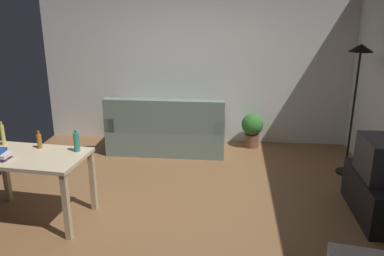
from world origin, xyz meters
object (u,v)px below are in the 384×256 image
(bottle_amber, at_px, (39,141))
(couch, at_px, (167,133))
(tv, at_px, (382,158))
(potted_plant, at_px, (252,128))
(bottle_squat, at_px, (3,135))
(bottle_tall, at_px, (77,142))
(torchiere_lamp, at_px, (358,74))
(desk, at_px, (30,164))
(tv_stand, at_px, (375,196))

(bottle_amber, bearing_deg, couch, 61.16)
(tv, xyz_separation_m, potted_plant, (-1.29, 2.11, -0.37))
(tv, distance_m, bottle_squat, 4.24)
(tv, relative_size, bottle_tall, 2.40)
(torchiere_lamp, height_order, desk, torchiere_lamp)
(desk, distance_m, bottle_tall, 0.55)
(tv_stand, xyz_separation_m, bottle_amber, (-3.77, -0.22, 0.61))
(tv_stand, relative_size, torchiere_lamp, 0.61)
(couch, bearing_deg, desk, 63.06)
(torchiere_lamp, bearing_deg, potted_plant, 143.75)
(tv_stand, xyz_separation_m, desk, (-3.80, -0.43, 0.41))
(couch, xyz_separation_m, potted_plant, (1.38, 0.31, 0.02))
(tv, xyz_separation_m, torchiere_lamp, (-0.00, 1.17, 0.71))
(torchiere_lamp, relative_size, bottle_amber, 8.89)
(torchiere_lamp, height_order, bottle_squat, torchiere_lamp)
(bottle_amber, height_order, bottle_tall, bottle_tall)
(potted_plant, relative_size, bottle_squat, 2.06)
(tv, bearing_deg, torchiere_lamp, 0.17)
(tv_stand, height_order, torchiere_lamp, torchiere_lamp)
(tv_stand, relative_size, bottle_tall, 4.40)
(bottle_amber, bearing_deg, desk, -96.34)
(tv, xyz_separation_m, desk, (-3.80, -0.43, -0.05))
(bottle_tall, bearing_deg, desk, -161.31)
(couch, height_order, potted_plant, couch)
(potted_plant, bearing_deg, tv_stand, -58.71)
(couch, xyz_separation_m, bottle_squat, (-1.57, -1.96, 0.58))
(tv, relative_size, torchiere_lamp, 0.33)
(torchiere_lamp, distance_m, bottle_amber, 4.06)
(bottle_squat, height_order, bottle_tall, bottle_squat)
(torchiere_lamp, xyz_separation_m, bottle_tall, (-3.32, -1.44, -0.54))
(tv_stand, distance_m, potted_plant, 2.47)
(tv_stand, distance_m, bottle_tall, 3.39)
(couch, height_order, torchiere_lamp, torchiere_lamp)
(couch, distance_m, torchiere_lamp, 2.95)
(desk, relative_size, bottle_amber, 6.18)
(couch, relative_size, bottle_squat, 6.71)
(desk, xyz_separation_m, bottle_squat, (-0.44, 0.28, 0.23))
(tv_stand, relative_size, bottle_squat, 3.98)
(bottle_squat, bearing_deg, potted_plant, 37.59)
(torchiere_lamp, distance_m, bottle_squat, 4.47)
(potted_plant, xyz_separation_m, bottle_amber, (-2.49, -2.33, 0.52))
(tv_stand, height_order, bottle_squat, bottle_squat)
(potted_plant, height_order, bottle_tall, bottle_tall)
(bottle_squat, bearing_deg, torchiere_lamp, 17.44)
(bottle_tall, bearing_deg, bottle_amber, 173.24)
(torchiere_lamp, relative_size, bottle_tall, 7.24)
(couch, height_order, desk, couch)
(bottle_amber, xyz_separation_m, bottle_tall, (0.45, -0.05, 0.02))
(bottle_amber, bearing_deg, tv, 3.31)
(tv, distance_m, bottle_tall, 3.34)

